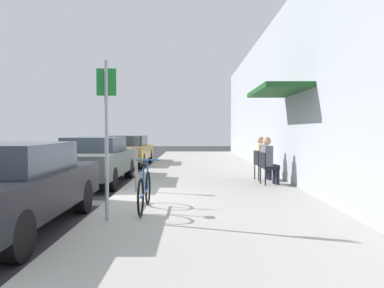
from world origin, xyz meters
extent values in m
plane|color=#2D2D30|center=(0.00, 0.00, 0.00)|extent=(60.00, 60.00, 0.00)
cube|color=#9E9B93|center=(2.25, 2.00, 0.06)|extent=(4.50, 32.00, 0.12)
cube|color=#999EA8|center=(4.65, 2.00, 2.64)|extent=(0.30, 32.00, 5.29)
cube|color=#19471E|center=(3.95, 1.32, 2.60)|extent=(1.10, 2.80, 0.12)
cube|color=black|center=(-1.10, -2.51, 0.63)|extent=(1.80, 4.40, 0.61)
cube|color=#333D47|center=(-1.10, -2.36, 1.16)|extent=(1.48, 2.11, 0.45)
cylinder|color=black|center=(-0.31, -1.15, 0.32)|extent=(0.22, 0.64, 0.64)
cylinder|color=black|center=(-1.89, -1.15, 0.32)|extent=(0.22, 0.64, 0.64)
cylinder|color=black|center=(-0.31, -3.87, 0.32)|extent=(0.22, 0.64, 0.64)
cube|color=#47514C|center=(-1.10, 2.79, 0.64)|extent=(1.80, 4.40, 0.65)
cube|color=#333D47|center=(-1.10, 2.94, 1.18)|extent=(1.48, 2.11, 0.42)
cylinder|color=black|center=(-0.31, 4.16, 0.32)|extent=(0.22, 0.64, 0.64)
cylinder|color=black|center=(-1.89, 4.16, 0.32)|extent=(0.22, 0.64, 0.64)
cylinder|color=black|center=(-0.31, 1.43, 0.32)|extent=(0.22, 0.64, 0.64)
cylinder|color=black|center=(-1.89, 1.43, 0.32)|extent=(0.22, 0.64, 0.64)
cube|color=#A58433|center=(-1.10, 8.76, 0.61)|extent=(1.80, 4.40, 0.58)
cube|color=#333D47|center=(-1.10, 8.91, 1.13)|extent=(1.48, 2.11, 0.45)
cylinder|color=black|center=(-0.31, 10.12, 0.32)|extent=(0.22, 0.64, 0.64)
cylinder|color=black|center=(-1.89, 10.12, 0.32)|extent=(0.22, 0.64, 0.64)
cylinder|color=black|center=(-0.31, 7.39, 0.32)|extent=(0.22, 0.64, 0.64)
cylinder|color=black|center=(-1.89, 7.39, 0.32)|extent=(0.22, 0.64, 0.64)
cylinder|color=slate|center=(0.45, 0.72, 0.67)|extent=(0.07, 0.07, 1.10)
cube|color=#383D42|center=(0.45, 0.72, 1.33)|extent=(0.12, 0.10, 0.22)
cylinder|color=gray|center=(0.40, -2.21, 1.42)|extent=(0.06, 0.06, 2.60)
cube|color=#19722D|center=(0.40, -2.19, 2.37)|extent=(0.32, 0.02, 0.44)
torus|color=black|center=(0.92, -0.95, 0.45)|extent=(0.04, 0.66, 0.66)
torus|color=black|center=(0.92, -2.00, 0.45)|extent=(0.04, 0.66, 0.66)
cylinder|color=#1E4C8C|center=(0.92, -1.47, 0.45)|extent=(0.04, 1.05, 0.04)
cylinder|color=#1E4C8C|center=(0.92, -1.62, 0.70)|extent=(0.04, 0.04, 0.50)
cube|color=black|center=(0.92, -1.62, 0.97)|extent=(0.10, 0.20, 0.06)
cylinder|color=#1E4C8C|center=(0.92, -1.00, 0.73)|extent=(0.03, 0.03, 0.56)
cylinder|color=#1E4C8C|center=(0.92, -1.00, 1.01)|extent=(0.46, 0.03, 0.03)
cylinder|color=black|center=(4.05, 2.10, 0.34)|extent=(0.04, 0.04, 0.45)
cylinder|color=black|center=(4.12, 1.72, 0.34)|extent=(0.04, 0.04, 0.45)
cylinder|color=black|center=(3.68, 2.03, 0.34)|extent=(0.04, 0.04, 0.45)
cylinder|color=black|center=(3.74, 1.66, 0.34)|extent=(0.04, 0.04, 0.45)
cube|color=black|center=(3.90, 1.88, 0.59)|extent=(0.51, 0.51, 0.03)
cube|color=black|center=(3.70, 1.84, 0.79)|extent=(0.10, 0.44, 0.40)
cylinder|color=#232838|center=(4.06, 2.01, 0.35)|extent=(0.11, 0.11, 0.47)
cylinder|color=#232838|center=(3.93, 1.99, 0.59)|extent=(0.38, 0.20, 0.14)
cylinder|color=#232838|center=(4.09, 1.81, 0.35)|extent=(0.11, 0.11, 0.47)
cylinder|color=#232838|center=(3.97, 1.79, 0.59)|extent=(0.38, 0.20, 0.14)
cube|color=#595960|center=(3.82, 1.86, 0.89)|extent=(0.28, 0.39, 0.56)
sphere|color=tan|center=(3.82, 1.86, 1.30)|extent=(0.22, 0.22, 0.22)
cylinder|color=black|center=(4.06, 3.06, 0.34)|extent=(0.04, 0.04, 0.45)
cylinder|color=black|center=(4.12, 2.68, 0.34)|extent=(0.04, 0.04, 0.45)
cylinder|color=black|center=(3.68, 3.00, 0.34)|extent=(0.04, 0.04, 0.45)
cylinder|color=black|center=(3.74, 2.63, 0.34)|extent=(0.04, 0.04, 0.45)
cube|color=black|center=(3.90, 2.84, 0.59)|extent=(0.50, 0.50, 0.03)
cube|color=black|center=(3.70, 2.81, 0.79)|extent=(0.09, 0.44, 0.40)
cylinder|color=#232838|center=(4.06, 2.97, 0.35)|extent=(0.11, 0.11, 0.47)
cylinder|color=#232838|center=(3.93, 2.95, 0.59)|extent=(0.38, 0.19, 0.14)
cylinder|color=#232838|center=(4.09, 2.77, 0.35)|extent=(0.11, 0.11, 0.47)
cylinder|color=#232838|center=(3.96, 2.75, 0.59)|extent=(0.38, 0.19, 0.14)
cube|color=#CCB28C|center=(3.82, 2.83, 0.89)|extent=(0.27, 0.39, 0.56)
sphere|color=tan|center=(3.82, 2.83, 1.30)|extent=(0.22, 0.22, 0.22)
camera|label=1|loc=(1.79, -8.36, 1.58)|focal=35.40mm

